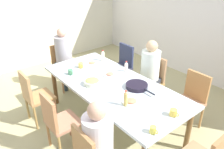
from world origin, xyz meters
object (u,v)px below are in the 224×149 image
at_px(serving_pan, 137,86).
at_px(plate_2, 92,63).
at_px(chair_3, 34,95).
at_px(bottle_2, 126,67).
at_px(person_0, 99,139).
at_px(chair_1, 122,64).
at_px(chair_6, 63,64).
at_px(plate_0, 131,101).
at_px(chair_5, 58,120).
at_px(cup_2, 81,65).
at_px(person_2, 150,68).
at_px(plate_1, 110,74).
at_px(cup_1, 173,113).
at_px(dining_table, 112,87).
at_px(cup_3, 153,130).
at_px(chair_2, 152,79).
at_px(bottle_0, 126,99).
at_px(person_6, 64,54).
at_px(chair_7, 192,98).
at_px(bowl_0, 92,82).
at_px(bottle_1, 103,56).

bearing_deg(serving_pan, plate_2, -178.51).
bearing_deg(chair_3, bottle_2, 65.10).
bearing_deg(person_0, chair_1, 132.47).
distance_m(person_0, chair_6, 2.52).
height_order(person_0, serving_pan, person_0).
bearing_deg(bottle_2, person_0, -52.56).
bearing_deg(plate_0, chair_5, -124.44).
bearing_deg(cup_2, person_2, 49.52).
relative_size(person_2, serving_pan, 2.48).
bearing_deg(plate_1, cup_1, -3.11).
relative_size(dining_table, plate_2, 11.53).
height_order(plate_2, cup_3, cup_3).
distance_m(cup_3, bottle_2, 1.49).
distance_m(chair_1, chair_2, 0.80).
relative_size(chair_5, plate_2, 4.34).
xyz_separation_m(plate_1, bottle_0, (0.78, -0.37, 0.09)).
relative_size(chair_6, bottle_0, 4.08).
height_order(chair_6, bottle_2, bottle_2).
xyz_separation_m(plate_2, cup_2, (0.00, -0.24, 0.03)).
xyz_separation_m(chair_2, plate_0, (0.54, -1.04, 0.24)).
relative_size(serving_pan, cup_2, 4.20).
bearing_deg(person_6, chair_7, 21.85).
bearing_deg(serving_pan, bowl_0, -138.33).
relative_size(chair_3, cup_1, 7.28).
xyz_separation_m(chair_7, plate_1, (-1.02, -0.77, 0.24)).
height_order(person_2, cup_3, person_2).
relative_size(person_0, bottle_0, 5.35).
height_order(chair_3, plate_1, chair_3).
height_order(person_0, chair_1, person_0).
bearing_deg(cup_1, dining_table, -175.98).
bearing_deg(cup_3, chair_6, 172.83).
distance_m(chair_2, plate_2, 1.10).
distance_m(person_2, chair_5, 1.76).
bearing_deg(chair_5, chair_3, 180.00).
relative_size(chair_3, serving_pan, 1.81).
xyz_separation_m(person_0, chair_5, (-0.80, -0.09, -0.20)).
relative_size(chair_6, bowl_0, 3.55).
relative_size(bowl_0, serving_pan, 0.51).
relative_size(dining_table, cup_2, 20.20).
relative_size(plate_2, serving_pan, 0.42).
xyz_separation_m(chair_5, plate_2, (-0.77, 1.09, 0.24)).
relative_size(chair_2, chair_3, 1.00).
bearing_deg(dining_table, person_6, 180.00).
distance_m(dining_table, chair_6, 1.58).
bearing_deg(bottle_0, bottle_1, 154.20).
height_order(person_0, cup_1, person_0).
height_order(dining_table, chair_3, chair_3).
bearing_deg(chair_1, cup_2, -87.91).
distance_m(chair_6, plate_2, 0.86).
distance_m(person_2, chair_7, 0.83).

